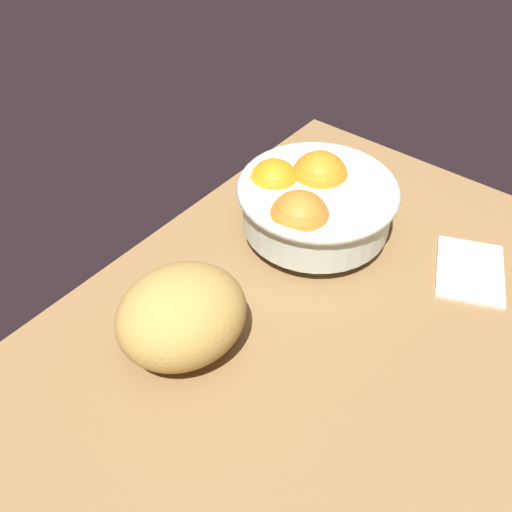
# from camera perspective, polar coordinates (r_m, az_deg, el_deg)

# --- Properties ---
(ground_plane) EXTENTS (0.81, 0.58, 0.03)m
(ground_plane) POSITION_cam_1_polar(r_m,az_deg,el_deg) (0.75, 6.52, -6.89)
(ground_plane) COLOR olive
(fruit_bowl) EXTENTS (0.23, 0.23, 0.11)m
(fruit_bowl) POSITION_cam_1_polar(r_m,az_deg,el_deg) (0.82, 5.59, 5.50)
(fruit_bowl) COLOR silver
(fruit_bowl) RESTS_ON ground
(bread_loaf) EXTENTS (0.19, 0.17, 0.11)m
(bread_loaf) POSITION_cam_1_polar(r_m,az_deg,el_deg) (0.67, -7.43, -5.89)
(bread_loaf) COLOR #B48C44
(bread_loaf) RESTS_ON ground
(napkin_folded) EXTENTS (0.15, 0.13, 0.01)m
(napkin_folded) POSITION_cam_1_polar(r_m,az_deg,el_deg) (0.84, 20.65, -1.27)
(napkin_folded) COLOR silver
(napkin_folded) RESTS_ON ground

